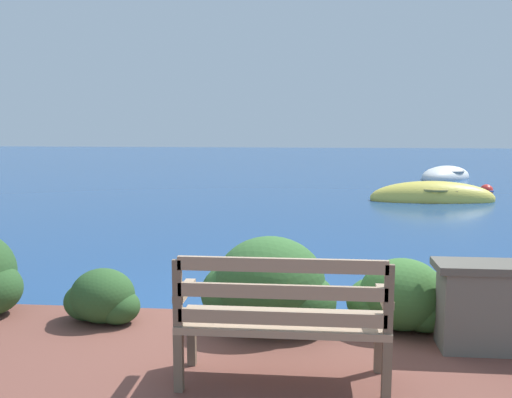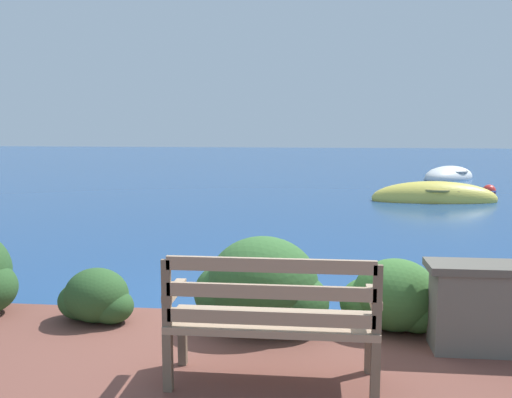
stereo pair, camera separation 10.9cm
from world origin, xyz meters
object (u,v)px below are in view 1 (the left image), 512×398
(rowboat_mid, at_px, (446,177))
(mooring_buoy, at_px, (486,191))
(rowboat_nearest, at_px, (432,198))
(park_bench, at_px, (282,317))

(rowboat_mid, xyz_separation_m, mooring_buoy, (0.18, -4.19, -0.01))
(rowboat_mid, bearing_deg, rowboat_nearest, -154.44)
(park_bench, bearing_deg, rowboat_nearest, 77.29)
(park_bench, bearing_deg, rowboat_mid, 77.55)
(rowboat_nearest, bearing_deg, mooring_buoy, 43.18)
(park_bench, relative_size, rowboat_nearest, 0.45)
(park_bench, height_order, mooring_buoy, park_bench)
(mooring_buoy, bearing_deg, rowboat_mid, 92.41)
(park_bench, relative_size, rowboat_mid, 0.53)
(park_bench, distance_m, rowboat_nearest, 11.59)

